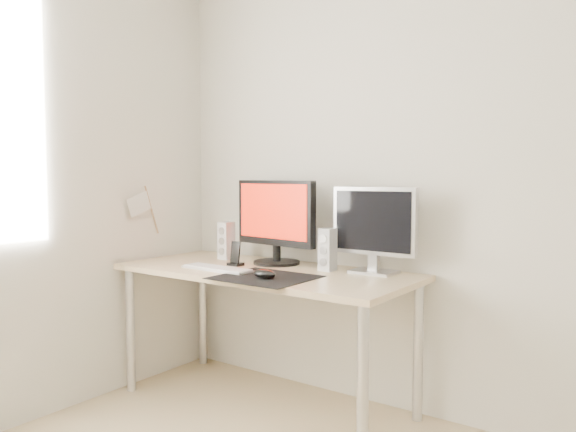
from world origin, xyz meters
The scene contains 11 objects.
wall_back centered at (0.00, 1.75, 1.25)m, with size 3.50×3.50×0.00m, color silver.
mousepad centered at (-0.77, 1.18, 0.73)m, with size 0.45×0.40×0.00m, color black.
mouse centered at (-0.75, 1.15, 0.75)m, with size 0.12×0.07×0.04m, color black.
desk centered at (-0.93, 1.38, 0.65)m, with size 1.60×0.70×0.73m.
main_monitor centered at (-0.99, 1.55, 0.98)m, with size 0.55×0.29×0.47m.
second_monitor centered at (-0.40, 1.60, 0.97)m, with size 0.45×0.16×0.43m.
speaker_left centered at (-1.34, 1.53, 0.84)m, with size 0.07×0.09×0.22m.
speaker_right centered at (-0.64, 1.53, 0.84)m, with size 0.07×0.09×0.22m.
keyboard centered at (-1.11, 1.21, 0.74)m, with size 0.42×0.13×0.02m.
phone_dock centered at (-1.13, 1.38, 0.77)m, with size 0.07×0.06×0.13m.
pennant centered at (-1.72, 1.24, 1.05)m, with size 0.01×0.23×0.29m.
Camera 1 is at (0.88, -0.92, 1.22)m, focal length 35.00 mm.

